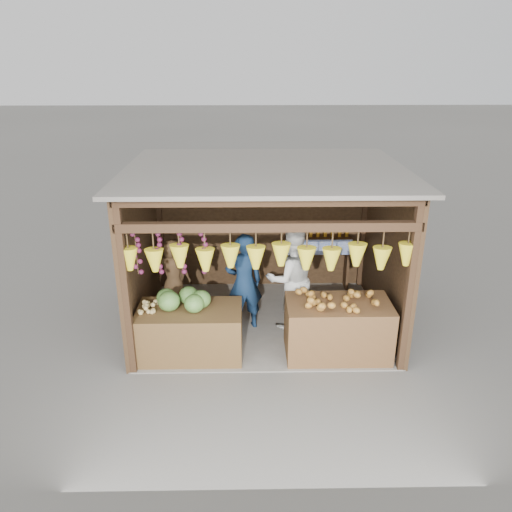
{
  "coord_description": "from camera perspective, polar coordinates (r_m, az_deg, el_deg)",
  "views": [
    {
      "loc": [
        -0.27,
        -7.54,
        4.25
      ],
      "look_at": [
        -0.14,
        -0.1,
        1.25
      ],
      "focal_mm": 35.0,
      "sensor_mm": 36.0,
      "label": 1
    }
  ],
  "objects": [
    {
      "name": "vendor_seated",
      "position": [
        8.46,
        -9.44,
        -1.8
      ],
      "size": [
        0.59,
        0.43,
        1.13
      ],
      "primitive_type": "imported",
      "rotation": [
        0.0,
        0.0,
        3.01
      ],
      "color": "#4E361F",
      "rests_on": "stool"
    },
    {
      "name": "counter_right",
      "position": [
        7.67,
        9.29,
        -8.22
      ],
      "size": [
        1.54,
        0.85,
        0.87
      ],
      "primitive_type": "cube",
      "color": "#52361B",
      "rests_on": "ground"
    },
    {
      "name": "melon_pile",
      "position": [
        7.45,
        -8.28,
        -4.72
      ],
      "size": [
        1.0,
        0.5,
        0.32
      ],
      "primitive_type": null,
      "color": "#175216",
      "rests_on": "counter_left"
    },
    {
      "name": "man_standing",
      "position": [
        8.09,
        -1.39,
        -3.03
      ],
      "size": [
        0.7,
        0.55,
        1.67
      ],
      "primitive_type": "imported",
      "rotation": [
        0.0,
        0.0,
        3.41
      ],
      "color": "#122745",
      "rests_on": "ground"
    },
    {
      "name": "woman_standing",
      "position": [
        8.14,
        4.06,
        -2.59
      ],
      "size": [
        0.99,
        0.85,
        1.75
      ],
      "primitive_type": "imported",
      "rotation": [
        0.0,
        0.0,
        3.38
      ],
      "color": "silver",
      "rests_on": "ground"
    },
    {
      "name": "tanfruit_pile",
      "position": [
        7.51,
        -12.36,
        -5.62
      ],
      "size": [
        0.34,
        0.4,
        0.13
      ],
      "primitive_type": null,
      "color": "#A68E4C",
      "rests_on": "counter_left"
    },
    {
      "name": "ground",
      "position": [
        8.66,
        0.95,
        -7.45
      ],
      "size": [
        80.0,
        80.0,
        0.0
      ],
      "primitive_type": "plane",
      "color": "#514F49",
      "rests_on": "ground"
    },
    {
      "name": "stool",
      "position": [
        8.78,
        -9.15,
        -6.13
      ],
      "size": [
        0.34,
        0.34,
        0.32
      ],
      "primitive_type": "cube",
      "color": "black",
      "rests_on": "ground"
    },
    {
      "name": "counter_left",
      "position": [
        7.64,
        -7.52,
        -8.62
      ],
      "size": [
        1.55,
        0.85,
        0.78
      ],
      "primitive_type": "cube",
      "color": "#51381B",
      "rests_on": "ground"
    },
    {
      "name": "mango_pile",
      "position": [
        7.38,
        9.63,
        -4.73
      ],
      "size": [
        1.4,
        0.64,
        0.22
      ],
      "primitive_type": null,
      "color": "#D4421C",
      "rests_on": "counter_right"
    },
    {
      "name": "back_shelf",
      "position": [
        9.54,
        7.04,
        1.05
      ],
      "size": [
        1.25,
        0.32,
        1.32
      ],
      "color": "#382314",
      "rests_on": "ground"
    },
    {
      "name": "stall_structure",
      "position": [
        7.93,
        0.79,
        2.93
      ],
      "size": [
        4.3,
        3.3,
        2.66
      ],
      "color": "slate",
      "rests_on": "ground"
    }
  ]
}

